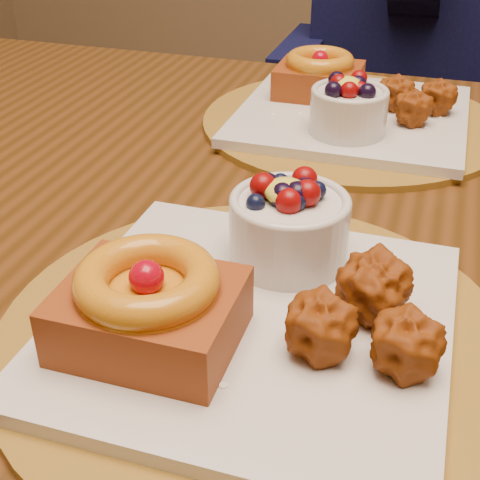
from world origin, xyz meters
The scene contains 4 objects.
dining_table centered at (-0.07, 0.02, 0.68)m, with size 1.60×0.90×0.76m.
place_setting_near centered at (-0.08, -0.19, 0.78)m, with size 0.38×0.38×0.09m.
place_setting_far centered at (-0.08, 0.24, 0.78)m, with size 0.38×0.38×0.09m.
chair_far centered at (0.01, 0.77, 0.52)m, with size 0.47×0.47×0.93m.
Camera 1 is at (0.03, -0.57, 1.08)m, focal length 50.00 mm.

